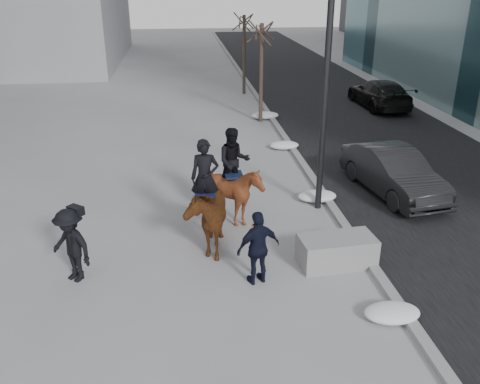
{
  "coord_description": "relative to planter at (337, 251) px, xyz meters",
  "views": [
    {
      "loc": [
        -1.36,
        -10.26,
        6.43
      ],
      "look_at": [
        0.0,
        1.2,
        1.5
      ],
      "focal_mm": 38.0,
      "sensor_mm": 36.0,
      "label": 1
    }
  ],
  "objects": [
    {
      "name": "mounted_left",
      "position": [
        -3.04,
        1.23,
        0.69
      ],
      "size": [
        1.18,
        2.26,
        2.82
      ],
      "color": "#4A1B0E",
      "rests_on": "ground"
    },
    {
      "name": "camera_crew",
      "position": [
        -6.13,
        0.06,
        0.53
      ],
      "size": [
        1.29,
        1.22,
        1.75
      ],
      "color": "black",
      "rests_on": "ground"
    },
    {
      "name": "mounted_right",
      "position": [
        -2.19,
        2.52,
        0.73
      ],
      "size": [
        1.48,
        1.65,
        2.72
      ],
      "color": "#4A220E",
      "rests_on": "ground"
    },
    {
      "name": "road",
      "position": [
        4.81,
        9.99,
        -0.35
      ],
      "size": [
        8.0,
        90.0,
        0.01
      ],
      "primitive_type": "cube",
      "color": "black",
      "rests_on": "ground"
    },
    {
      "name": "lamppost",
      "position": [
        0.41,
        3.29,
        4.64
      ],
      "size": [
        0.25,
        1.06,
        9.09
      ],
      "color": "black",
      "rests_on": "ground"
    },
    {
      "name": "feeder",
      "position": [
        -1.99,
        -0.54,
        0.52
      ],
      "size": [
        1.11,
        1.01,
        1.75
      ],
      "color": "black",
      "rests_on": "ground"
    },
    {
      "name": "car_far",
      "position": [
        6.85,
        15.23,
        0.36
      ],
      "size": [
        2.18,
        5.02,
        1.44
      ],
      "primitive_type": "imported",
      "rotation": [
        0.0,
        0.0,
        3.17
      ],
      "color": "black",
      "rests_on": "ground"
    },
    {
      "name": "planter",
      "position": [
        0.0,
        0.0,
        0.0
      ],
      "size": [
        1.86,
        1.05,
        0.72
      ],
      "primitive_type": "cube",
      "rotation": [
        0.0,
        0.0,
        0.09
      ],
      "color": "gray",
      "rests_on": "ground"
    },
    {
      "name": "ground",
      "position": [
        -2.19,
        -0.01,
        -0.36
      ],
      "size": [
        120.0,
        120.0,
        0.0
      ],
      "primitive_type": "plane",
      "color": "gray",
      "rests_on": "ground"
    },
    {
      "name": "curb",
      "position": [
        0.81,
        9.99,
        -0.3
      ],
      "size": [
        0.25,
        90.0,
        0.12
      ],
      "primitive_type": "cube",
      "color": "gray",
      "rests_on": "ground"
    },
    {
      "name": "tree_far",
      "position": [
        0.21,
        19.41,
        2.09
      ],
      "size": [
        1.2,
        1.2,
        4.89
      ],
      "primitive_type": null,
      "color": "#342A1F",
      "rests_on": "ground"
    },
    {
      "name": "snow_piles",
      "position": [
        0.51,
        6.79,
        -0.2
      ],
      "size": [
        1.33,
        16.55,
        0.34
      ],
      "color": "silver",
      "rests_on": "ground"
    },
    {
      "name": "car_near",
      "position": [
        3.02,
        4.02,
        0.37
      ],
      "size": [
        2.22,
        4.59,
        1.45
      ],
      "primitive_type": "imported",
      "rotation": [
        0.0,
        0.0,
        0.16
      ],
      "color": "black",
      "rests_on": "ground"
    },
    {
      "name": "tree_near",
      "position": [
        0.21,
        13.1,
        2.13
      ],
      "size": [
        1.2,
        1.2,
        4.99
      ],
      "primitive_type": null,
      "color": "#382821",
      "rests_on": "ground"
    }
  ]
}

